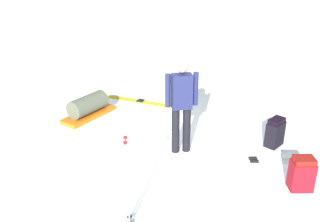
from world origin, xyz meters
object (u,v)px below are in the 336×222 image
(ski_pair_far, at_px, (140,101))
(ski_pair_near, at_px, (254,161))
(skier_standing, at_px, (182,102))
(gear_sled, at_px, (88,107))
(ski_poles_planted_near, at_px, (127,179))
(backpack_large_dark, at_px, (275,132))
(backpack_bright, at_px, (302,174))

(ski_pair_far, bearing_deg, ski_pair_near, -131.01)
(skier_standing, xyz_separation_m, gear_sled, (1.10, 2.22, -0.73))
(ski_pair_near, bearing_deg, ski_poles_planted_near, 138.19)
(backpack_large_dark, relative_size, backpack_bright, 1.01)
(ski_pair_near, relative_size, gear_sled, 1.34)
(ski_pair_far, xyz_separation_m, gear_sled, (-1.03, 0.90, 0.21))
(ski_pair_far, height_order, gear_sled, gear_sled)
(backpack_large_dark, xyz_separation_m, ski_poles_planted_near, (-2.51, 2.05, 0.44))
(ski_pair_far, bearing_deg, backpack_large_dark, -118.29)
(skier_standing, distance_m, ski_poles_planted_near, 2.04)
(skier_standing, relative_size, backpack_large_dark, 3.12)
(skier_standing, bearing_deg, backpack_bright, -111.96)
(skier_standing, distance_m, backpack_large_dark, 1.88)
(backpack_bright, relative_size, ski_poles_planted_near, 0.42)
(ski_poles_planted_near, bearing_deg, gear_sled, 30.75)
(backpack_bright, bearing_deg, gear_sled, 65.62)
(ski_poles_planted_near, height_order, gear_sled, ski_poles_planted_near)
(ski_pair_near, relative_size, backpack_large_dark, 3.25)
(skier_standing, relative_size, gear_sled, 1.28)
(backpack_large_dark, bearing_deg, ski_pair_far, 61.71)
(skier_standing, distance_m, ski_pair_far, 2.68)
(backpack_bright, bearing_deg, ski_pair_far, 48.18)
(ski_pair_near, distance_m, backpack_large_dark, 0.80)
(ski_pair_near, distance_m, ski_poles_planted_near, 2.59)
(ski_pair_near, xyz_separation_m, ski_poles_planted_near, (-1.86, 1.66, 0.70))
(backpack_bright, bearing_deg, skier_standing, 68.04)
(ski_pair_far, relative_size, ski_poles_planted_near, 1.48)
(backpack_bright, height_order, ski_poles_planted_near, ski_poles_planted_near)
(ski_pair_far, xyz_separation_m, backpack_bright, (-2.92, -3.26, 0.25))
(skier_standing, height_order, backpack_bright, skier_standing)
(ski_pair_near, relative_size, ski_poles_planted_near, 1.39)
(ski_poles_planted_near, relative_size, gear_sled, 0.96)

